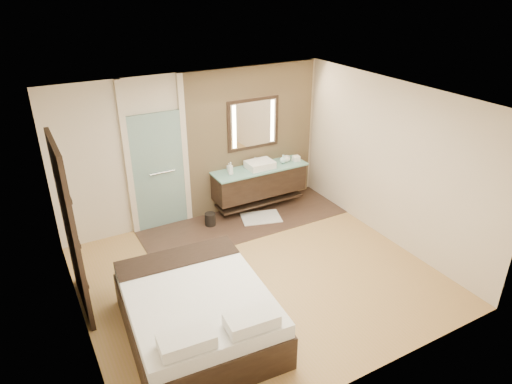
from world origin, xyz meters
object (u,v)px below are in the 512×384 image
mirror_unit (253,124)px  waste_bin (210,219)px  bed (197,312)px  vanity (259,181)px

mirror_unit → waste_bin: mirror_unit is taller
mirror_unit → bed: bearing=-129.7°
vanity → bed: vanity is taller
bed → waste_bin: (1.25, 2.45, -0.22)m
mirror_unit → vanity: bearing=-90.0°
vanity → mirror_unit: 1.10m
vanity → waste_bin: (-1.11, -0.15, -0.46)m
vanity → mirror_unit: bearing=90.0°
waste_bin → vanity: bearing=7.7°
mirror_unit → waste_bin: (-1.11, -0.39, -1.53)m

